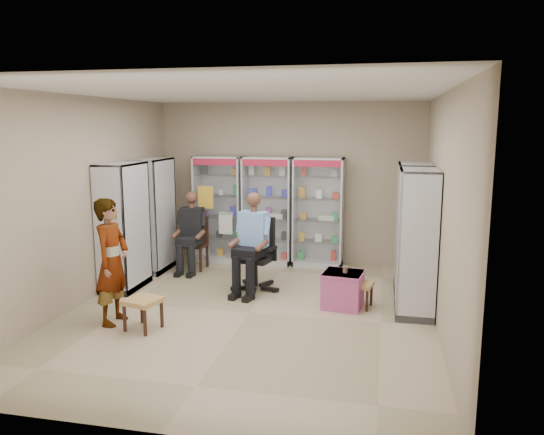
% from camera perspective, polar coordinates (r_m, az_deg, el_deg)
% --- Properties ---
extents(floor, '(6.00, 6.00, 0.00)m').
position_cam_1_polar(floor, '(7.51, -2.42, -10.20)').
color(floor, tan).
rests_on(floor, ground).
extents(room_shell, '(5.02, 6.02, 3.01)m').
position_cam_1_polar(room_shell, '(7.07, -2.54, 4.95)').
color(room_shell, tan).
rests_on(room_shell, ground).
extents(cabinet_back_left, '(0.90, 0.50, 2.00)m').
position_cam_1_polar(cabinet_back_left, '(10.16, -5.70, 0.94)').
color(cabinet_back_left, '#ADAFB5').
rests_on(cabinet_back_left, floor).
extents(cabinet_back_mid, '(0.90, 0.50, 2.00)m').
position_cam_1_polar(cabinet_back_mid, '(9.91, -0.46, 0.76)').
color(cabinet_back_mid, silver).
rests_on(cabinet_back_mid, floor).
extents(cabinet_back_right, '(0.90, 0.50, 2.00)m').
position_cam_1_polar(cabinet_back_right, '(9.75, 5.00, 0.57)').
color(cabinet_back_right, '#B0B1B7').
rests_on(cabinet_back_right, floor).
extents(cabinet_right_far, '(0.90, 0.50, 2.00)m').
position_cam_1_polar(cabinet_right_far, '(8.58, 14.90, -1.03)').
color(cabinet_right_far, '#B9BCC1').
rests_on(cabinet_right_far, floor).
extents(cabinet_right_near, '(0.90, 0.50, 2.00)m').
position_cam_1_polar(cabinet_right_near, '(7.50, 15.28, -2.61)').
color(cabinet_right_near, '#B2B3B9').
rests_on(cabinet_right_near, floor).
extents(cabinet_left_far, '(0.90, 0.50, 2.00)m').
position_cam_1_polar(cabinet_left_far, '(9.64, -12.67, 0.25)').
color(cabinet_left_far, silver).
rests_on(cabinet_left_far, floor).
extents(cabinet_left_near, '(0.90, 0.50, 2.00)m').
position_cam_1_polar(cabinet_left_near, '(8.67, -15.70, -0.95)').
color(cabinet_left_near, silver).
rests_on(cabinet_left_near, floor).
extents(wooden_chair, '(0.42, 0.42, 0.94)m').
position_cam_1_polar(wooden_chair, '(9.66, -8.38, -2.79)').
color(wooden_chair, black).
rests_on(wooden_chair, floor).
extents(seated_customer, '(0.44, 0.60, 1.34)m').
position_cam_1_polar(seated_customer, '(9.57, -8.51, -1.69)').
color(seated_customer, black).
rests_on(seated_customer, floor).
extents(office_chair, '(0.74, 0.74, 1.15)m').
position_cam_1_polar(office_chair, '(8.33, -1.80, -4.00)').
color(office_chair, black).
rests_on(office_chair, floor).
extents(seated_shopkeeper, '(0.61, 0.76, 1.47)m').
position_cam_1_polar(seated_shopkeeper, '(8.24, -1.89, -3.02)').
color(seated_shopkeeper, '#6F96DC').
rests_on(seated_shopkeeper, floor).
extents(pink_trunk, '(0.59, 0.58, 0.51)m').
position_cam_1_polar(pink_trunk, '(7.71, 7.62, -7.71)').
color(pink_trunk, '#A34183').
rests_on(pink_trunk, floor).
extents(tea_glass, '(0.07, 0.07, 0.10)m').
position_cam_1_polar(tea_glass, '(7.61, 7.88, -5.55)').
color(tea_glass, '#5D1507').
rests_on(tea_glass, pink_trunk).
extents(woven_stool_a, '(0.42, 0.42, 0.36)m').
position_cam_1_polar(woven_stool_a, '(7.77, 9.36, -8.19)').
color(woven_stool_a, tan).
rests_on(woven_stool_a, floor).
extents(woven_stool_b, '(0.50, 0.50, 0.41)m').
position_cam_1_polar(woven_stool_b, '(7.06, -13.68, -10.04)').
color(woven_stool_b, '#AD8149').
rests_on(woven_stool_b, floor).
extents(standing_man, '(0.40, 0.61, 1.66)m').
position_cam_1_polar(standing_man, '(7.22, -16.84, -4.56)').
color(standing_man, gray).
rests_on(standing_man, floor).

